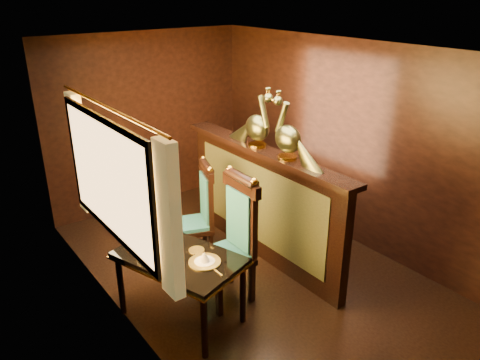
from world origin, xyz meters
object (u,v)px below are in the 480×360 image
(dining_table, at_px, (179,262))
(chair_right, at_px, (201,209))
(chair_left, at_px, (235,234))
(peacock_left, at_px, (289,127))
(peacock_right, at_px, (258,116))

(dining_table, relative_size, chair_right, 1.11)
(dining_table, distance_m, chair_left, 0.65)
(chair_right, xyz_separation_m, peacock_left, (0.60, -0.79, 1.07))
(dining_table, height_order, chair_right, chair_right)
(chair_right, xyz_separation_m, peacock_right, (0.60, -0.28, 1.07))
(peacock_left, bearing_deg, chair_right, 127.13)
(chair_left, distance_m, chair_right, 0.85)
(chair_right, bearing_deg, peacock_left, -32.79)
(chair_left, xyz_separation_m, chair_right, (0.13, 0.84, -0.08))
(dining_table, xyz_separation_m, chair_right, (0.78, 0.83, 0.00))
(dining_table, relative_size, chair_left, 0.98)
(dining_table, distance_m, peacock_right, 1.83)
(dining_table, relative_size, peacock_right, 1.94)
(dining_table, bearing_deg, chair_right, 28.82)
(chair_left, height_order, peacock_left, peacock_left)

